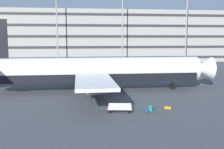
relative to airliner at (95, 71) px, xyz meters
The scene contains 10 objects.
ground_plane 3.52m from the airliner, 22.15° to the left, with size 600.00×600.00×0.00m, color #424449.
terminal_structure 55.41m from the airliner, 88.28° to the left, with size 169.57×17.92×17.18m.
airliner is the anchor object (origin of this frame).
light_mast_center_left 43.02m from the airliner, 101.49° to the left, with size 1.80×0.50×24.49m.
light_mast_center_right 43.77m from the airliner, 74.80° to the left, with size 1.80×0.50×25.39m.
light_mast_right 52.63m from the airliner, 52.60° to the left, with size 1.80×0.50×25.86m.
suitcase_laid_flat 14.14m from the airliner, 56.87° to the right, with size 0.83×0.72×0.23m.
suitcase_navy 13.92m from the airliner, 67.41° to the right, with size 0.48×0.42×0.85m.
backpack_black 14.17m from the airliner, 70.19° to the right, with size 0.34×0.26×0.50m.
baggage_cart 12.63m from the airliner, 81.04° to the right, with size 3.36×1.69×0.82m.
Camera 1 is at (-4.21, -40.99, 7.91)m, focal length 43.31 mm.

